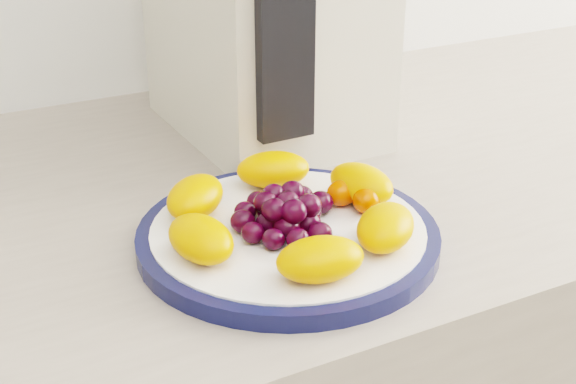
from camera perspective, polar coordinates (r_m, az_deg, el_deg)
plate_rim at (r=0.68m, az=-0.00°, el=-3.22°), size 0.26×0.26×0.01m
plate_face at (r=0.68m, az=-0.00°, el=-3.14°), size 0.23×0.23×0.02m
appliance_panel at (r=0.75m, az=-0.27°, el=12.65°), size 0.06×0.02×0.24m
fruit_plate at (r=0.67m, az=0.34°, el=-1.24°), size 0.22×0.22×0.03m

